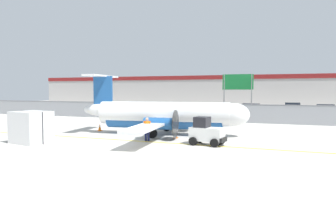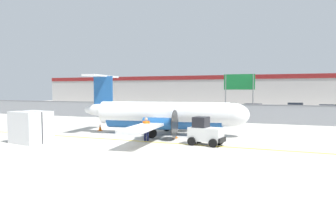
{
  "view_description": "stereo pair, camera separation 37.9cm",
  "coord_description": "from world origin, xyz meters",
  "px_view_note": "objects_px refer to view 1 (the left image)",
  "views": [
    {
      "loc": [
        10.02,
        -18.91,
        3.7
      ],
      "look_at": [
        -0.08,
        6.84,
        1.8
      ],
      "focal_mm": 35.0,
      "sensor_mm": 36.0,
      "label": 1
    },
    {
      "loc": [
        10.37,
        -18.77,
        3.7
      ],
      "look_at": [
        -0.08,
        6.84,
        1.8
      ],
      "focal_mm": 35.0,
      "sensor_mm": 36.0,
      "label": 2
    }
  ],
  "objects_px": {
    "parked_car_2": "(184,110)",
    "parked_car_4": "(252,109)",
    "traffic_cone_near_left": "(100,127)",
    "parked_car_0": "(120,109)",
    "parked_car_6": "(326,110)",
    "baggage_tug": "(206,132)",
    "traffic_cone_near_right": "(176,134)",
    "highway_sign": "(238,86)",
    "cargo_container": "(31,127)",
    "parked_car_3": "(225,108)",
    "commuter_airplane": "(166,115)",
    "ground_crew_worker": "(147,128)",
    "parked_car_5": "(293,108)",
    "parked_car_1": "(149,109)"
  },
  "relations": [
    {
      "from": "parked_car_2",
      "to": "parked_car_4",
      "type": "height_order",
      "value": "same"
    },
    {
      "from": "traffic_cone_near_left",
      "to": "parked_car_0",
      "type": "bearing_deg",
      "value": 114.11
    },
    {
      "from": "parked_car_0",
      "to": "parked_car_6",
      "type": "xyz_separation_m",
      "value": [
        28.0,
        7.28,
        0.0
      ]
    },
    {
      "from": "baggage_tug",
      "to": "traffic_cone_near_right",
      "type": "xyz_separation_m",
      "value": [
        -2.97,
        2.18,
        -0.54
      ]
    },
    {
      "from": "parked_car_0",
      "to": "highway_sign",
      "type": "bearing_deg",
      "value": -10.02
    },
    {
      "from": "cargo_container",
      "to": "baggage_tug",
      "type": "bearing_deg",
      "value": 27.46
    },
    {
      "from": "parked_car_2",
      "to": "parked_car_4",
      "type": "distance_m",
      "value": 10.43
    },
    {
      "from": "parked_car_3",
      "to": "parked_car_4",
      "type": "distance_m",
      "value": 3.83
    },
    {
      "from": "parked_car_3",
      "to": "parked_car_6",
      "type": "xyz_separation_m",
      "value": [
        13.7,
        1.04,
        0.0
      ]
    },
    {
      "from": "commuter_airplane",
      "to": "traffic_cone_near_right",
      "type": "relative_size",
      "value": 25.12
    },
    {
      "from": "ground_crew_worker",
      "to": "highway_sign",
      "type": "bearing_deg",
      "value": 160.43
    },
    {
      "from": "parked_car_5",
      "to": "highway_sign",
      "type": "relative_size",
      "value": 0.77
    },
    {
      "from": "ground_crew_worker",
      "to": "parked_car_1",
      "type": "height_order",
      "value": "same"
    },
    {
      "from": "parked_car_6",
      "to": "highway_sign",
      "type": "xyz_separation_m",
      "value": [
        -10.33,
        -10.65,
        3.24
      ]
    },
    {
      "from": "parked_car_1",
      "to": "parked_car_5",
      "type": "relative_size",
      "value": 1.04
    },
    {
      "from": "traffic_cone_near_left",
      "to": "parked_car_5",
      "type": "relative_size",
      "value": 0.15
    },
    {
      "from": "parked_car_0",
      "to": "parked_car_3",
      "type": "bearing_deg",
      "value": 24.34
    },
    {
      "from": "traffic_cone_near_right",
      "to": "ground_crew_worker",
      "type": "bearing_deg",
      "value": -124.26
    },
    {
      "from": "traffic_cone_near_left",
      "to": "parked_car_6",
      "type": "distance_m",
      "value": 31.88
    },
    {
      "from": "highway_sign",
      "to": "parked_car_2",
      "type": "bearing_deg",
      "value": 156.75
    },
    {
      "from": "traffic_cone_near_right",
      "to": "highway_sign",
      "type": "distance_m",
      "value": 16.17
    },
    {
      "from": "traffic_cone_near_left",
      "to": "commuter_airplane",
      "type": "bearing_deg",
      "value": -0.8
    },
    {
      "from": "parked_car_1",
      "to": "highway_sign",
      "type": "xyz_separation_m",
      "value": [
        13.29,
        -4.0,
        3.24
      ]
    },
    {
      "from": "traffic_cone_near_right",
      "to": "highway_sign",
      "type": "height_order",
      "value": "highway_sign"
    },
    {
      "from": "commuter_airplane",
      "to": "parked_car_5",
      "type": "bearing_deg",
      "value": 64.86
    },
    {
      "from": "highway_sign",
      "to": "baggage_tug",
      "type": "bearing_deg",
      "value": -87.11
    },
    {
      "from": "parked_car_4",
      "to": "parked_car_6",
      "type": "height_order",
      "value": "same"
    },
    {
      "from": "baggage_tug",
      "to": "parked_car_2",
      "type": "distance_m",
      "value": 22.84
    },
    {
      "from": "baggage_tug",
      "to": "ground_crew_worker",
      "type": "height_order",
      "value": "baggage_tug"
    },
    {
      "from": "ground_crew_worker",
      "to": "parked_car_1",
      "type": "xyz_separation_m",
      "value": [
        -9.8,
        21.66,
        -0.06
      ]
    },
    {
      "from": "parked_car_6",
      "to": "baggage_tug",
      "type": "bearing_deg",
      "value": -101.39
    },
    {
      "from": "cargo_container",
      "to": "parked_car_5",
      "type": "xyz_separation_m",
      "value": [
        16.63,
        36.71,
        -0.21
      ]
    },
    {
      "from": "traffic_cone_near_left",
      "to": "highway_sign",
      "type": "xyz_separation_m",
      "value": [
        9.91,
        13.97,
        3.83
      ]
    },
    {
      "from": "parked_car_0",
      "to": "parked_car_4",
      "type": "xyz_separation_m",
      "value": [
        18.13,
        6.33,
        0.0
      ]
    },
    {
      "from": "ground_crew_worker",
      "to": "parked_car_3",
      "type": "relative_size",
      "value": 0.4
    },
    {
      "from": "traffic_cone_near_left",
      "to": "parked_car_3",
      "type": "distance_m",
      "value": 24.48
    },
    {
      "from": "baggage_tug",
      "to": "highway_sign",
      "type": "relative_size",
      "value": 0.45
    },
    {
      "from": "commuter_airplane",
      "to": "parked_car_3",
      "type": "bearing_deg",
      "value": 82.59
    },
    {
      "from": "cargo_container",
      "to": "ground_crew_worker",
      "type": "bearing_deg",
      "value": 37.62
    },
    {
      "from": "commuter_airplane",
      "to": "parked_car_1",
      "type": "relative_size",
      "value": 3.67
    },
    {
      "from": "baggage_tug",
      "to": "parked_car_1",
      "type": "bearing_deg",
      "value": 130.29
    },
    {
      "from": "ground_crew_worker",
      "to": "parked_car_1",
      "type": "bearing_deg",
      "value": -164.04
    },
    {
      "from": "ground_crew_worker",
      "to": "cargo_container",
      "type": "height_order",
      "value": "cargo_container"
    },
    {
      "from": "parked_car_0",
      "to": "traffic_cone_near_right",
      "type": "bearing_deg",
      "value": -49.77
    },
    {
      "from": "ground_crew_worker",
      "to": "cargo_container",
      "type": "xyz_separation_m",
      "value": [
        -7.08,
        -3.73,
        0.15
      ]
    },
    {
      "from": "baggage_tug",
      "to": "highway_sign",
      "type": "distance_m",
      "value": 18.08
    },
    {
      "from": "parked_car_5",
      "to": "parked_car_2",
      "type": "bearing_deg",
      "value": -139.55
    },
    {
      "from": "baggage_tug",
      "to": "parked_car_3",
      "type": "relative_size",
      "value": 0.57
    },
    {
      "from": "ground_crew_worker",
      "to": "traffic_cone_near_right",
      "type": "xyz_separation_m",
      "value": [
        1.42,
        2.09,
        -0.64
      ]
    },
    {
      "from": "ground_crew_worker",
      "to": "parked_car_4",
      "type": "relative_size",
      "value": 0.39
    }
  ]
}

